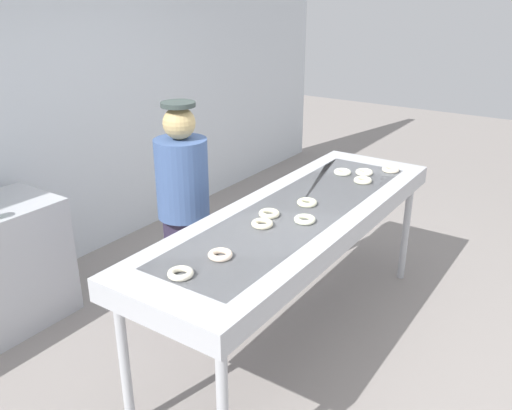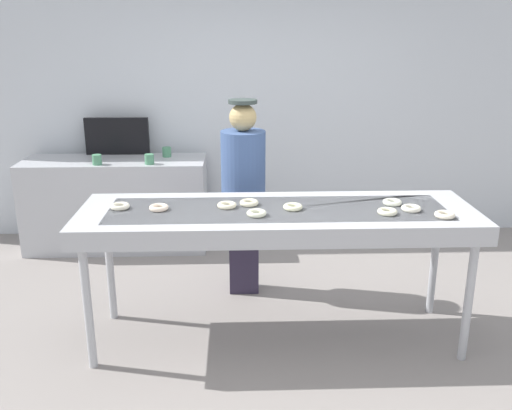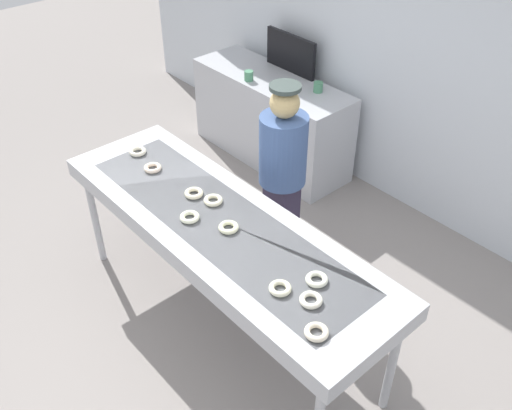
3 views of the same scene
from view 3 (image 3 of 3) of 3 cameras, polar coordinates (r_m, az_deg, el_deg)
name	(u,v)px [view 3 (image 3 of 3)]	position (r m, az deg, el deg)	size (l,w,h in m)	color
ground_plane	(225,322)	(4.35, -3.13, -11.57)	(16.00, 16.00, 0.00)	gray
back_wall	(440,49)	(4.93, 17.88, 14.59)	(8.00, 0.12, 3.02)	silver
fryer_conveyor	(220,230)	(3.73, -3.59, -2.47)	(2.65, 0.81, 0.97)	#B7BABF
sugar_donut_0	(311,300)	(3.16, 5.51, -9.43)	(0.13, 0.13, 0.03)	white
sugar_donut_1	(316,332)	(3.01, 6.07, -12.52)	(0.13, 0.13, 0.03)	#FAECCD
sugar_donut_2	(194,193)	(3.91, -6.24, 1.18)	(0.13, 0.13, 0.03)	#F3E9C3
sugar_donut_3	(280,288)	(3.21, 2.43, -8.32)	(0.13, 0.13, 0.03)	#F4F0CA
sugar_donut_4	(138,152)	(4.42, -11.74, 5.26)	(0.13, 0.13, 0.03)	#EBE3C7
sugar_donut_5	(190,217)	(3.70, -6.65, -1.21)	(0.13, 0.13, 0.03)	white
sugar_donut_6	(317,279)	(3.27, 6.09, -7.41)	(0.13, 0.13, 0.03)	white
sugar_donut_7	(229,227)	(3.60, -2.76, -2.24)	(0.13, 0.13, 0.03)	#F4F3C4
sugar_donut_8	(213,200)	(3.83, -4.30, 0.48)	(0.13, 0.13, 0.03)	#F0E9C2
sugar_donut_9	(153,168)	(4.21, -10.30, 3.68)	(0.13, 0.13, 0.03)	#FDE3C6
worker_baker	(282,170)	(4.25, 2.67, 3.54)	(0.35, 0.35, 1.60)	#2D253B
prep_counter	(271,119)	(5.89, 1.50, 8.60)	(1.77, 0.60, 0.90)	#B7BABF
paper_cup_0	(249,76)	(5.62, -0.73, 12.80)	(0.09, 0.09, 0.10)	#4C8C66
paper_cup_1	(284,93)	(5.29, 2.83, 11.16)	(0.09, 0.09, 0.10)	#4C8C66
paper_cup_2	(318,87)	(5.42, 6.23, 11.64)	(0.09, 0.09, 0.10)	#4C8C66
menu_display	(291,53)	(5.77, 3.49, 14.92)	(0.64, 0.04, 0.37)	black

